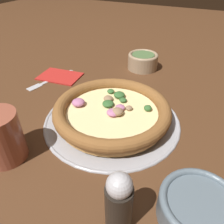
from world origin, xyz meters
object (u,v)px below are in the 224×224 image
at_px(napkin, 60,76).
at_px(fork, 49,81).
at_px(pizza, 112,111).
at_px(bowl_near, 199,207).
at_px(pizza_tray, 112,119).
at_px(drinking_cup, 1,137).
at_px(bowl_far, 143,60).
at_px(pepper_shaker, 119,202).

distance_m(napkin, fork, 0.04).
relative_size(pizza, bowl_near, 2.26).
relative_size(pizza_tray, fork, 1.88).
bearing_deg(bowl_near, pizza_tray, -36.19).
height_order(pizza, drinking_cup, drinking_cup).
relative_size(pizza_tray, bowl_far, 3.18).
height_order(drinking_cup, pepper_shaker, pepper_shaker).
relative_size(bowl_far, napkin, 0.73).
bearing_deg(drinking_cup, pizza_tray, -125.43).
relative_size(napkin, fork, 0.82).
relative_size(pizza, drinking_cup, 2.74).
xyz_separation_m(bowl_far, napkin, (0.23, 0.18, -0.03)).
distance_m(pizza, pepper_shaker, 0.26).
distance_m(bowl_near, fork, 0.56).
height_order(pizza_tray, pepper_shaker, pepper_shaker).
bearing_deg(pepper_shaker, bowl_far, -74.71).
bearing_deg(fork, pizza, 84.17).
xyz_separation_m(pizza, pepper_shaker, (-0.12, 0.22, 0.03)).
xyz_separation_m(pizza, bowl_near, (-0.22, 0.16, -0.01)).
height_order(bowl_near, pepper_shaker, pepper_shaker).
height_order(pizza_tray, drinking_cup, drinking_cup).
xyz_separation_m(pizza, fork, (0.27, -0.10, -0.03)).
xyz_separation_m(pizza_tray, pizza, (0.00, -0.00, 0.02)).
relative_size(napkin, pepper_shaker, 1.29).
height_order(drinking_cup, fork, drinking_cup).
xyz_separation_m(bowl_near, pepper_shaker, (0.11, 0.06, 0.03)).
bearing_deg(pizza_tray, napkin, -28.12).
bearing_deg(napkin, pizza, 151.92).
height_order(fork, pepper_shaker, pepper_shaker).
xyz_separation_m(pizza_tray, napkin, (0.26, -0.14, -0.00)).
bearing_deg(napkin, bowl_far, -141.28).
distance_m(pizza_tray, pepper_shaker, 0.26).
distance_m(drinking_cup, pepper_shaker, 0.26).
height_order(pizza_tray, bowl_near, bowl_near).
bearing_deg(fork, bowl_near, 76.05).
xyz_separation_m(pizza_tray, drinking_cup, (0.14, 0.20, 0.05)).
relative_size(bowl_far, fork, 0.59).
xyz_separation_m(bowl_far, drinking_cup, (0.11, 0.52, 0.02)).
bearing_deg(napkin, bowl_near, 147.96).
xyz_separation_m(bowl_near, napkin, (0.48, -0.30, -0.02)).
bearing_deg(pizza_tray, bowl_near, 143.81).
distance_m(bowl_far, napkin, 0.29).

